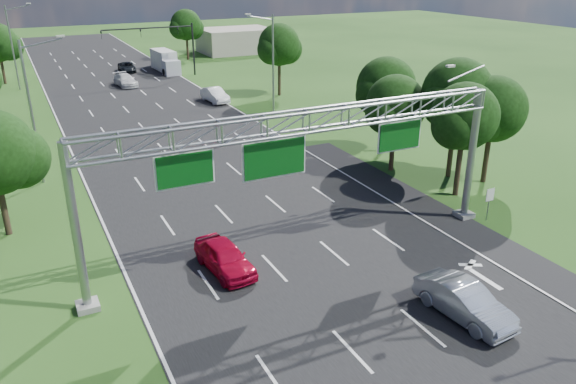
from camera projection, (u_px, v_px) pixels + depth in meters
ground at (197, 159)px, 45.17m from camera, size 220.00×220.00×0.00m
road at (197, 159)px, 45.17m from camera, size 18.00×180.00×0.02m
road_flare at (426, 209)px, 36.12m from camera, size 3.00×30.00×0.02m
sign_gantry at (307, 133)px, 27.78m from camera, size 23.50×1.00×9.56m
regulatory_sign at (490, 198)px, 33.95m from camera, size 0.60×0.08×2.10m
traffic_signal at (167, 38)px, 75.25m from camera, size 12.21×0.24×7.00m
streetlight_l_near at (33, 106)px, 38.39m from camera, size 2.97×0.22×10.16m
streetlight_l_far at (13, 44)px, 67.37m from camera, size 2.97×0.22×10.16m
streetlight_r_mid at (271, 60)px, 55.97m from camera, size 2.97×0.22×10.16m
tree_cluster_right at (437, 103)px, 40.28m from camera, size 9.91×14.60×8.68m
tree_verge_rd at (280, 47)px, 64.57m from camera, size 5.76×4.80×8.28m
tree_verge_re at (186, 26)px, 88.74m from camera, size 5.76×4.80×7.84m
building_right at (236, 40)px, 97.33m from camera, size 12.00×9.00×4.00m
red_coupe at (225, 257)px, 28.66m from camera, size 2.28×4.70×1.55m
silver_sedan at (464, 301)px, 24.88m from camera, size 2.14×4.98×1.59m
car_queue_a at (125, 80)px, 71.28m from camera, size 2.55×5.26×1.47m
car_queue_b at (127, 67)px, 80.40m from camera, size 2.62×4.96×1.33m
car_queue_d at (215, 95)px, 63.20m from camera, size 2.07×4.91×1.58m
box_truck at (165, 62)px, 80.34m from camera, size 2.57×7.84×2.93m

